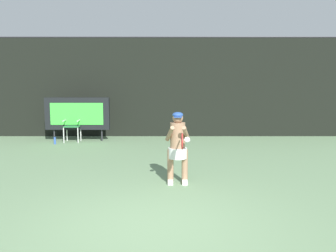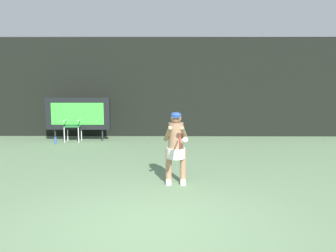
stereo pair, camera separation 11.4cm
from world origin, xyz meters
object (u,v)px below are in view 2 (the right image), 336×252
object	(u,v)px
scoreboard	(78,114)
tennis_player	(176,145)
umpire_chair	(73,124)
water_bottle	(55,140)
tennis_racket	(180,141)

from	to	relation	value
scoreboard	tennis_player	distance (m)	6.14
umpire_chair	water_bottle	distance (m)	0.85
umpire_chair	tennis_racket	xyz separation A→B (m)	(3.53, -5.68, 0.39)
tennis_player	tennis_racket	distance (m)	0.69
water_bottle	tennis_racket	world-z (taller)	tennis_racket
tennis_player	tennis_racket	xyz separation A→B (m)	(0.07, -0.66, 0.18)
umpire_chair	scoreboard	bearing A→B (deg)	44.51
scoreboard	water_bottle	world-z (taller)	scoreboard
tennis_player	scoreboard	bearing A→B (deg)	122.74
umpire_chair	tennis_player	distance (m)	6.10
scoreboard	tennis_racket	world-z (taller)	scoreboard
scoreboard	water_bottle	size ratio (longest dim) A/B	8.30
water_bottle	tennis_racket	size ratio (longest dim) A/B	0.44
scoreboard	tennis_racket	size ratio (longest dim) A/B	3.65
umpire_chair	tennis_racket	size ratio (longest dim) A/B	1.79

